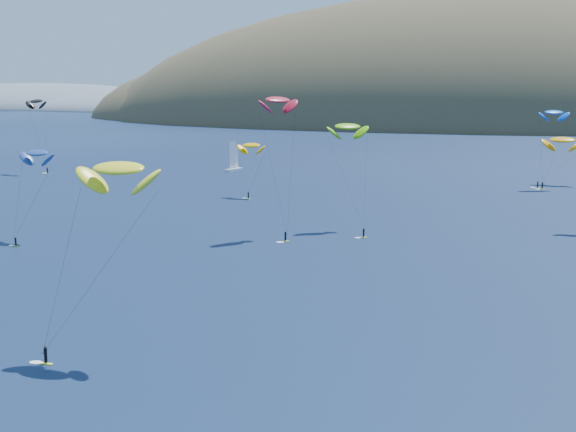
# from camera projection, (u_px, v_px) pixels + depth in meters

# --- Properties ---
(island) EXTENTS (730.00, 300.00, 210.00)m
(island) POSITION_uv_depth(u_px,v_px,m) (525.00, 137.00, 574.45)
(island) COLOR #3D3526
(island) RESTS_ON ground
(headland) EXTENTS (460.00, 250.00, 60.00)m
(headland) POSITION_uv_depth(u_px,v_px,m) (59.00, 110.00, 873.83)
(headland) COLOR slate
(headland) RESTS_ON ground
(sailboat) EXTENTS (9.38, 8.35, 11.19)m
(sailboat) POSITION_uv_depth(u_px,v_px,m) (234.00, 168.00, 264.50)
(sailboat) COLOR silver
(sailboat) RESTS_ON ground
(kitesurfer_1) EXTENTS (8.21, 7.41, 15.34)m
(kitesurfer_1) POSITION_uv_depth(u_px,v_px,m) (251.00, 145.00, 205.11)
(kitesurfer_1) COLOR #D1FF1C
(kitesurfer_1) RESTS_ON ground
(kitesurfer_2) EXTENTS (11.47, 8.96, 22.97)m
(kitesurfer_2) POSITION_uv_depth(u_px,v_px,m) (118.00, 169.00, 86.11)
(kitesurfer_2) COLOR #D1FF1C
(kitesurfer_2) RESTS_ON ground
(kitesurfer_3) EXTENTS (10.57, 14.88, 22.87)m
(kitesurfer_3) POSITION_uv_depth(u_px,v_px,m) (348.00, 127.00, 160.65)
(kitesurfer_3) COLOR #D1FF1C
(kitesurfer_3) RESTS_ON ground
(kitesurfer_4) EXTENTS (9.01, 7.43, 23.22)m
(kitesurfer_4) POSITION_uv_depth(u_px,v_px,m) (554.00, 112.00, 220.15)
(kitesurfer_4) COLOR #D1FF1C
(kitesurfer_4) RESTS_ON ground
(kitesurfer_9) EXTENTS (8.37, 12.19, 28.39)m
(kitesurfer_9) POSITION_uv_depth(u_px,v_px,m) (278.00, 100.00, 152.17)
(kitesurfer_9) COLOR #D1FF1C
(kitesurfer_9) RESTS_ON ground
(kitesurfer_10) EXTENTS (8.65, 11.34, 18.47)m
(kitesurfer_10) POSITION_uv_depth(u_px,v_px,m) (37.00, 153.00, 149.94)
(kitesurfer_10) COLOR #D1FF1C
(kitesurfer_10) RESTS_ON ground
(kitesurfer_11) EXTENTS (13.22, 14.59, 15.84)m
(kitesurfer_11) POSITION_uv_depth(u_px,v_px,m) (562.00, 140.00, 229.32)
(kitesurfer_11) COLOR #D1FF1C
(kitesurfer_11) RESTS_ON ground
(kitesurfer_12) EXTENTS (9.55, 5.93, 25.27)m
(kitesurfer_12) POSITION_uv_depth(u_px,v_px,m) (36.00, 101.00, 256.86)
(kitesurfer_12) COLOR #D1FF1C
(kitesurfer_12) RESTS_ON ground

